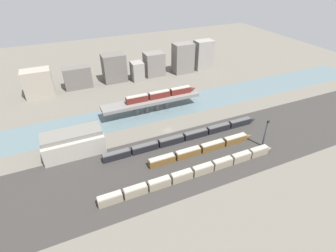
{
  "coord_description": "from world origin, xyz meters",
  "views": [
    {
      "loc": [
        -46.11,
        -103.94,
        76.52
      ],
      "look_at": [
        0.0,
        -0.78,
        3.06
      ],
      "focal_mm": 28.0,
      "sensor_mm": 36.0,
      "label": 1
    }
  ],
  "objects": [
    {
      "name": "train_yard_mid",
      "position": [
        7.9,
        -23.16,
        1.81
      ],
      "size": [
        54.8,
        2.98,
        3.69
      ],
      "color": "brown",
      "rests_on": "ground"
    },
    {
      "name": "railbed_yard",
      "position": [
        0.0,
        -24.0,
        0.0
      ],
      "size": [
        280.0,
        42.0,
        0.01
      ],
      "primitive_type": "cube",
      "color": "#33302D",
      "rests_on": "ground"
    },
    {
      "name": "city_block_center",
      "position": [
        -8.26,
        74.73,
        9.78
      ],
      "size": [
        15.97,
        11.13,
        19.56
      ],
      "primitive_type": "cube",
      "color": "#605B56",
      "rests_on": "ground"
    },
    {
      "name": "city_block_far_left",
      "position": [
        -58.73,
        71.07,
        8.68
      ],
      "size": [
        17.5,
        10.79,
        17.36
      ],
      "primitive_type": "cube",
      "color": "gray",
      "rests_on": "ground"
    },
    {
      "name": "ground_plane",
      "position": [
        0.0,
        0.0,
        0.0
      ],
      "size": [
        400.0,
        400.0,
        0.0
      ],
      "primitive_type": "plane",
      "color": "#666056"
    },
    {
      "name": "city_block_far_right",
      "position": [
        21.78,
        73.59,
        8.56
      ],
      "size": [
        14.19,
        10.92,
        17.13
      ],
      "primitive_type": "cube",
      "color": "slate",
      "rests_on": "ground"
    },
    {
      "name": "signal_tower",
      "position": [
        36.14,
        -31.06,
        7.02
      ],
      "size": [
        1.0,
        0.97,
        14.33
      ],
      "color": "#4C4C51",
      "rests_on": "ground"
    },
    {
      "name": "city_block_tall",
      "position": [
        44.18,
        70.05,
        11.18
      ],
      "size": [
        15.03,
        10.01,
        22.36
      ],
      "primitive_type": "cube",
      "color": "slate",
      "rests_on": "ground"
    },
    {
      "name": "train_yard_far",
      "position": [
        5.07,
        -11.59,
        1.78
      ],
      "size": [
        84.42,
        2.74,
        3.64
      ],
      "color": "black",
      "rests_on": "ground"
    },
    {
      "name": "city_block_low",
      "position": [
        62.59,
        70.82,
        11.16
      ],
      "size": [
        14.19,
        9.48,
        22.32
      ],
      "primitive_type": "cube",
      "color": "gray",
      "rests_on": "ground"
    },
    {
      "name": "city_block_left",
      "position": [
        -34.08,
        73.38,
        7.31
      ],
      "size": [
        17.97,
        8.33,
        14.62
      ],
      "primitive_type": "cube",
      "color": "#605B56",
      "rests_on": "ground"
    },
    {
      "name": "bridge",
      "position": [
        0.0,
        22.45,
        6.19
      ],
      "size": [
        57.74,
        9.15,
        7.66
      ],
      "color": "slate",
      "rests_on": "ground"
    },
    {
      "name": "river_water",
      "position": [
        0.0,
        22.45,
        0.0
      ],
      "size": [
        320.0,
        24.84,
        0.01
      ],
      "primitive_type": "cube",
      "color": "slate",
      "rests_on": "ground"
    },
    {
      "name": "warehouse_building",
      "position": [
        -46.44,
        1.58,
        5.12
      ],
      "size": [
        26.71,
        14.3,
        10.76
      ],
      "color": "#9E998E",
      "rests_on": "ground"
    },
    {
      "name": "city_block_right",
      "position": [
        7.16,
        69.76,
        6.66
      ],
      "size": [
        8.29,
        9.42,
        13.32
      ],
      "primitive_type": "cube",
      "color": "gray",
      "rests_on": "ground"
    },
    {
      "name": "train_on_bridge",
      "position": [
        6.47,
        22.45,
        9.56
      ],
      "size": [
        43.99,
        3.1,
        3.89
      ],
      "color": "#5B1E19",
      "rests_on": "bridge"
    },
    {
      "name": "train_yard_near",
      "position": [
        -3.5,
        -35.35,
        1.94
      ],
      "size": [
        80.7,
        2.79,
        3.94
      ],
      "color": "gray",
      "rests_on": "ground"
    }
  ]
}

